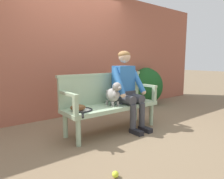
{
  "coord_description": "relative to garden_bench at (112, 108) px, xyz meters",
  "views": [
    {
      "loc": [
        -1.97,
        -2.53,
        1.15
      ],
      "look_at": [
        0.0,
        0.0,
        0.68
      ],
      "focal_mm": 32.52,
      "sensor_mm": 36.0,
      "label": 1
    }
  ],
  "objects": [
    {
      "name": "ground_plane",
      "position": [
        0.0,
        0.0,
        -0.38
      ],
      "size": [
        40.0,
        40.0,
        0.0
      ],
      "primitive_type": "plane",
      "color": "#7A664C"
    },
    {
      "name": "brick_garden_fence",
      "position": [
        0.0,
        1.41,
        0.93
      ],
      "size": [
        8.0,
        0.3,
        2.62
      ],
      "primitive_type": "cube",
      "color": "#9E5642",
      "rests_on": "ground"
    },
    {
      "name": "hedge_bush_far_left",
      "position": [
        1.96,
        1.07,
        0.1
      ],
      "size": [
        0.83,
        0.64,
        0.96
      ],
      "primitive_type": "ellipsoid",
      "color": "#194C1E",
      "rests_on": "ground"
    },
    {
      "name": "hedge_bush_mid_right",
      "position": [
        1.97,
        1.05,
        0.09
      ],
      "size": [
        0.93,
        0.73,
        0.94
      ],
      "primitive_type": "ellipsoid",
      "color": "#194C1E",
      "rests_on": "ground"
    },
    {
      "name": "garden_bench",
      "position": [
        0.0,
        0.0,
        0.0
      ],
      "size": [
        1.62,
        0.52,
        0.43
      ],
      "color": "#9EB793",
      "rests_on": "ground"
    },
    {
      "name": "bench_backrest",
      "position": [
        0.0,
        0.23,
        0.31
      ],
      "size": [
        1.66,
        0.06,
        0.5
      ],
      "color": "#9EB793",
      "rests_on": "garden_bench"
    },
    {
      "name": "bench_armrest_left_end",
      "position": [
        -0.77,
        -0.09,
        0.26
      ],
      "size": [
        0.06,
        0.52,
        0.28
      ],
      "color": "#9EB793",
      "rests_on": "garden_bench"
    },
    {
      "name": "bench_armrest_right_end",
      "position": [
        0.77,
        -0.09,
        0.26
      ],
      "size": [
        0.06,
        0.52,
        0.28
      ],
      "color": "#9EB793",
      "rests_on": "garden_bench"
    },
    {
      "name": "person_seated",
      "position": [
        0.3,
        -0.01,
        0.33
      ],
      "size": [
        0.56,
        0.66,
        1.3
      ],
      "color": "black",
      "rests_on": "ground"
    },
    {
      "name": "dog_on_bench",
      "position": [
        -0.02,
        -0.06,
        0.25
      ],
      "size": [
        0.19,
        0.38,
        0.38
      ],
      "color": "gray",
      "rests_on": "garden_bench"
    },
    {
      "name": "tennis_racket",
      "position": [
        -0.58,
        -0.06,
        0.07
      ],
      "size": [
        0.41,
        0.57,
        0.03
      ],
      "color": "black",
      "rests_on": "garden_bench"
    },
    {
      "name": "baseball_glove",
      "position": [
        -0.62,
        -0.01,
        0.1
      ],
      "size": [
        0.27,
        0.25,
        0.09
      ],
      "primitive_type": "ellipsoid",
      "rotation": [
        0.0,
        0.0,
        -0.44
      ],
      "color": "brown",
      "rests_on": "garden_bench"
    },
    {
      "name": "tennis_ball",
      "position": [
        -0.8,
        -1.08,
        -0.34
      ],
      "size": [
        0.07,
        0.07,
        0.07
      ],
      "primitive_type": "sphere",
      "color": "#CCDB33",
      "rests_on": "ground"
    }
  ]
}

